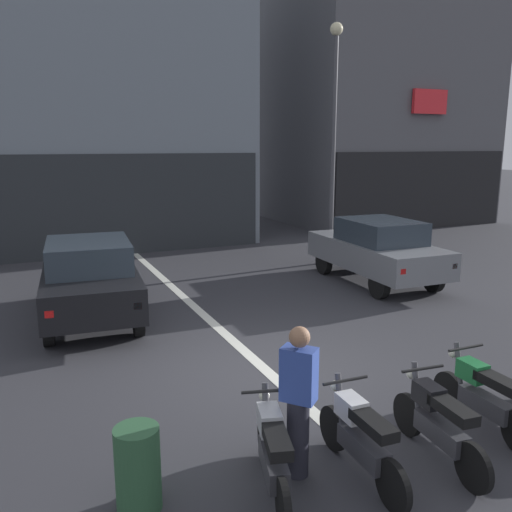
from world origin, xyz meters
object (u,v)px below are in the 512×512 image
(car_black_crossing_near, at_px, (90,277))
(motorcycle_green_row_right_mid, at_px, (482,395))
(street_lamp, at_px, (334,121))
(trash_bin, at_px, (138,469))
(motorcycle_white_row_left_mid, at_px, (360,437))
(motorcycle_black_row_centre, at_px, (438,422))
(motorcycle_silver_row_leftmost, at_px, (272,451))
(person_by_motorcycles, at_px, (298,401))
(car_grey_parked_kerbside, at_px, (377,249))

(car_black_crossing_near, bearing_deg, motorcycle_green_row_right_mid, -58.99)
(street_lamp, relative_size, trash_bin, 7.99)
(street_lamp, bearing_deg, motorcycle_white_row_left_mid, -120.29)
(car_black_crossing_near, xyz_separation_m, trash_bin, (-0.35, -6.12, -0.46))
(motorcycle_white_row_left_mid, relative_size, motorcycle_black_row_centre, 1.00)
(street_lamp, bearing_deg, car_black_crossing_near, -160.30)
(motorcycle_silver_row_leftmost, height_order, trash_bin, motorcycle_silver_row_leftmost)
(motorcycle_black_row_centre, bearing_deg, motorcycle_white_row_left_mid, 174.13)
(motorcycle_white_row_left_mid, bearing_deg, car_black_crossing_near, 106.15)
(motorcycle_white_row_left_mid, relative_size, trash_bin, 1.97)
(motorcycle_silver_row_leftmost, relative_size, motorcycle_white_row_left_mid, 0.97)
(motorcycle_black_row_centre, bearing_deg, person_by_motorcycles, 165.67)
(motorcycle_silver_row_leftmost, distance_m, motorcycle_black_row_centre, 1.95)
(person_by_motorcycles, bearing_deg, car_grey_parked_kerbside, 47.82)
(car_grey_parked_kerbside, bearing_deg, motorcycle_green_row_right_mid, -116.46)
(motorcycle_green_row_right_mid, height_order, trash_bin, motorcycle_green_row_right_mid)
(motorcycle_green_row_right_mid, bearing_deg, motorcycle_silver_row_leftmost, -179.11)
(car_black_crossing_near, xyz_separation_m, motorcycle_black_row_centre, (2.87, -6.66, -0.43))
(motorcycle_silver_row_leftmost, distance_m, trash_bin, 1.33)
(car_black_crossing_near, relative_size, motorcycle_white_row_left_mid, 2.54)
(car_grey_parked_kerbside, distance_m, motorcycle_green_row_right_mid, 7.21)
(motorcycle_white_row_left_mid, bearing_deg, motorcycle_black_row_centre, -5.87)
(street_lamp, bearing_deg, trash_bin, -131.11)
(motorcycle_silver_row_leftmost, height_order, person_by_motorcycles, person_by_motorcycles)
(street_lamp, bearing_deg, car_grey_parked_kerbside, -94.64)
(car_grey_parked_kerbside, height_order, motorcycle_black_row_centre, car_grey_parked_kerbside)
(person_by_motorcycles, bearing_deg, car_black_crossing_near, 101.84)
(car_grey_parked_kerbside, xyz_separation_m, motorcycle_silver_row_leftmost, (-6.11, -6.49, -0.43))
(motorcycle_white_row_left_mid, height_order, motorcycle_black_row_centre, same)
(car_grey_parked_kerbside, relative_size, trash_bin, 4.90)
(car_black_crossing_near, bearing_deg, trash_bin, -93.30)
(motorcycle_white_row_left_mid, xyz_separation_m, trash_bin, (-2.25, 0.45, -0.03))
(car_black_crossing_near, relative_size, motorcycle_silver_row_leftmost, 2.61)
(car_black_crossing_near, relative_size, person_by_motorcycles, 2.54)
(car_grey_parked_kerbside, height_order, motorcycle_green_row_right_mid, car_grey_parked_kerbside)
(person_by_motorcycles, relative_size, trash_bin, 1.96)
(car_black_crossing_near, distance_m, person_by_motorcycles, 6.40)
(motorcycle_silver_row_leftmost, relative_size, motorcycle_black_row_centre, 0.97)
(trash_bin, bearing_deg, car_black_crossing_near, 86.70)
(motorcycle_silver_row_leftmost, xyz_separation_m, motorcycle_black_row_centre, (1.94, -0.23, 0.00))
(car_grey_parked_kerbside, bearing_deg, trash_bin, -140.15)
(car_black_crossing_near, height_order, motorcycle_green_row_right_mid, car_black_crossing_near)
(motorcycle_silver_row_leftmost, relative_size, motorcycle_green_row_right_mid, 0.97)
(motorcycle_silver_row_leftmost, height_order, motorcycle_green_row_right_mid, same)
(motorcycle_black_row_centre, bearing_deg, motorcycle_silver_row_leftmost, 173.13)
(street_lamp, bearing_deg, motorcycle_green_row_right_mid, -110.81)
(motorcycle_white_row_left_mid, distance_m, motorcycle_green_row_right_mid, 1.95)
(car_grey_parked_kerbside, xyz_separation_m, motorcycle_black_row_centre, (-4.18, -6.72, -0.43))
(street_lamp, xyz_separation_m, motorcycle_black_row_centre, (-4.38, -9.26, -3.67))
(motorcycle_silver_row_leftmost, bearing_deg, motorcycle_green_row_right_mid, 0.89)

